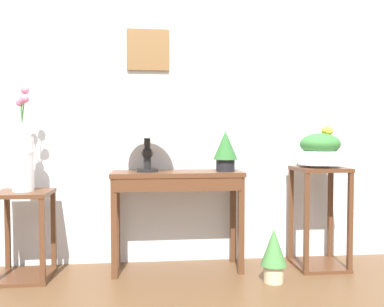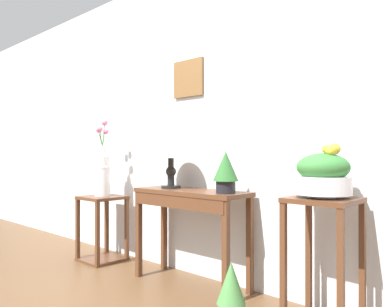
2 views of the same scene
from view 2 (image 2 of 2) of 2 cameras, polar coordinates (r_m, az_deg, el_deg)
name	(u,v)px [view 2 (image 2 of 2)]	position (r m, az deg, el deg)	size (l,w,h in m)	color
back_wall_with_art	(201,119)	(3.43, 1.30, 5.26)	(9.00, 0.13, 2.80)	silver
console_table	(189,206)	(3.13, -0.47, -7.95)	(1.02, 0.37, 0.79)	#56331E
table_lamp	(171,149)	(3.28, -3.20, 0.68)	(0.38, 0.38, 0.45)	black
potted_plant_on_console	(226,170)	(2.86, 5.10, -2.50)	(0.19, 0.19, 0.32)	black
pedestal_stand_left	(102,228)	(4.01, -13.36, -10.92)	(0.39, 0.39, 0.66)	#56331E
flower_vase_tall_left	(102,170)	(3.94, -13.36, -2.46)	(0.16, 0.18, 0.78)	silver
pedestal_stand_right	(323,264)	(2.54, 19.15, -15.45)	(0.39, 0.39, 0.81)	#56331E
planter_bowl_wide_right	(323,174)	(2.45, 19.18, -2.99)	(0.34, 0.34, 0.33)	silver
potted_plant_floor	(231,290)	(2.56, 5.92, -19.72)	(0.19, 0.19, 0.40)	beige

